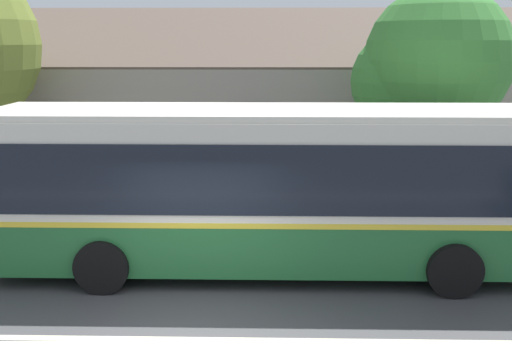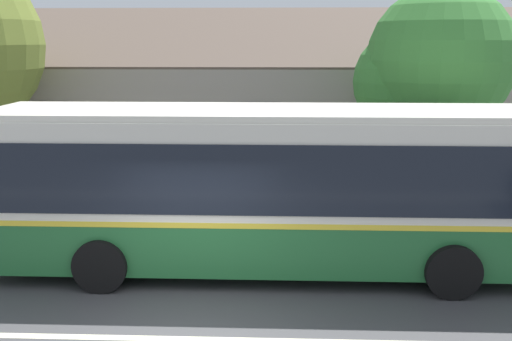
{
  "view_description": "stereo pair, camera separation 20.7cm",
  "coord_description": "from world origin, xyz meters",
  "px_view_note": "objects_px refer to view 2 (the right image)",
  "views": [
    {
      "loc": [
        1.18,
        -7.95,
        4.49
      ],
      "look_at": [
        0.92,
        4.15,
        1.74
      ],
      "focal_mm": 40.0,
      "sensor_mm": 36.0,
      "label": 1
    },
    {
      "loc": [
        1.39,
        -7.94,
        4.49
      ],
      "look_at": [
        0.92,
        4.15,
        1.74
      ],
      "focal_mm": 40.0,
      "sensor_mm": 36.0,
      "label": 2
    }
  ],
  "objects_px": {
    "bench_by_building": "(34,203)",
    "bench_down_street": "(216,204)",
    "street_tree_primary": "(430,67)",
    "transit_bus": "(267,185)"
  },
  "relations": [
    {
      "from": "bench_by_building",
      "to": "street_tree_primary",
      "type": "bearing_deg",
      "value": 9.31
    },
    {
      "from": "transit_bus",
      "to": "street_tree_primary",
      "type": "xyz_separation_m",
      "value": [
        4.09,
        4.08,
        2.12
      ]
    },
    {
      "from": "transit_bus",
      "to": "bench_down_street",
      "type": "bearing_deg",
      "value": 116.24
    },
    {
      "from": "transit_bus",
      "to": "bench_by_building",
      "type": "distance_m",
      "value": 6.39
    },
    {
      "from": "transit_bus",
      "to": "bench_down_street",
      "type": "xyz_separation_m",
      "value": [
        -1.31,
        2.65,
        -1.17
      ]
    },
    {
      "from": "bench_down_street",
      "to": "street_tree_primary",
      "type": "distance_m",
      "value": 6.48
    },
    {
      "from": "bench_down_street",
      "to": "bench_by_building",
      "type": "bearing_deg",
      "value": -177.49
    },
    {
      "from": "bench_by_building",
      "to": "bench_down_street",
      "type": "height_order",
      "value": "same"
    },
    {
      "from": "bench_down_street",
      "to": "street_tree_primary",
      "type": "height_order",
      "value": "street_tree_primary"
    },
    {
      "from": "bench_down_street",
      "to": "street_tree_primary",
      "type": "relative_size",
      "value": 0.28
    }
  ]
}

